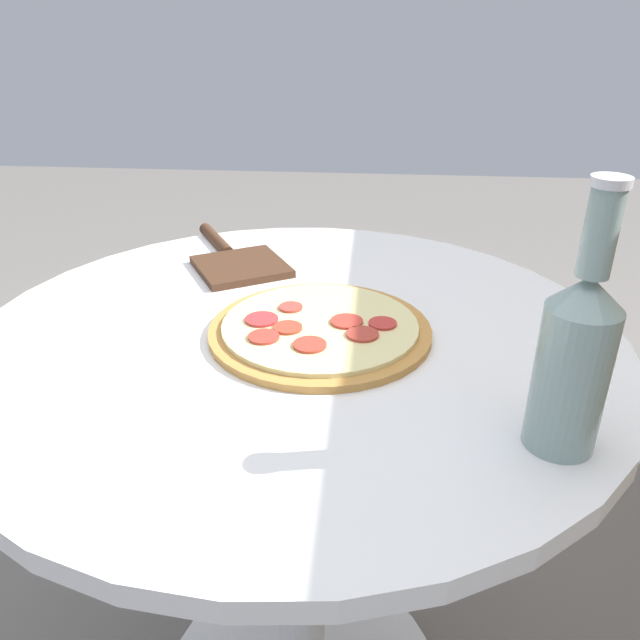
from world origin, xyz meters
The scene contains 4 objects.
table centered at (0.00, 0.00, 0.54)m, with size 0.85×0.85×0.73m.
pizza centered at (0.01, 0.03, 0.74)m, with size 0.29×0.29×0.02m.
beer_bottle centered at (0.22, 0.28, 0.83)m, with size 0.07×0.07×0.26m.
pizza_paddle centered at (-0.23, -0.13, 0.74)m, with size 0.28×0.21×0.02m.
Camera 1 is at (0.72, 0.10, 1.11)m, focal length 35.00 mm.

